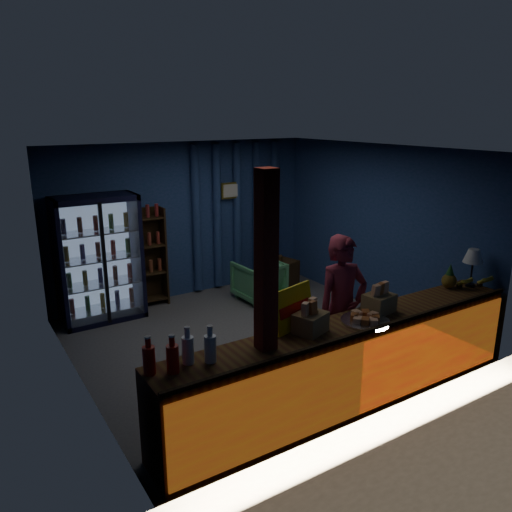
% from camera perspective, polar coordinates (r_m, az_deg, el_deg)
% --- Properties ---
extents(ground, '(4.60, 4.60, 0.00)m').
position_cam_1_polar(ground, '(7.05, -0.30, -9.51)').
color(ground, '#515154').
rests_on(ground, ground).
extents(room_walls, '(4.60, 4.60, 4.60)m').
position_cam_1_polar(room_walls, '(6.53, -0.32, 3.02)').
color(room_walls, navy).
rests_on(room_walls, ground).
extents(counter, '(4.40, 0.57, 0.99)m').
position_cam_1_polar(counter, '(5.48, 10.56, -12.14)').
color(counter, brown).
rests_on(counter, ground).
extents(support_post, '(0.16, 0.16, 2.60)m').
position_cam_1_polar(support_post, '(4.54, 1.13, -6.49)').
color(support_post, maroon).
rests_on(support_post, ground).
extents(beverage_cooler, '(1.20, 0.62, 1.90)m').
position_cam_1_polar(beverage_cooler, '(7.82, -17.64, -0.35)').
color(beverage_cooler, black).
rests_on(beverage_cooler, ground).
extents(bottle_shelf, '(0.50, 0.28, 1.60)m').
position_cam_1_polar(bottle_shelf, '(8.23, -12.12, -0.16)').
color(bottle_shelf, '#322210').
rests_on(bottle_shelf, ground).
extents(curtain_folds, '(1.74, 0.14, 2.50)m').
position_cam_1_polar(curtain_folds, '(8.88, -2.16, 4.73)').
color(curtain_folds, navy).
rests_on(curtain_folds, room_walls).
extents(framed_picture, '(0.36, 0.04, 0.28)m').
position_cam_1_polar(framed_picture, '(8.69, -2.91, 7.48)').
color(framed_picture, gold).
rests_on(framed_picture, room_walls).
extents(shopkeeper, '(0.69, 0.50, 1.75)m').
position_cam_1_polar(shopkeeper, '(5.81, 9.79, -6.08)').
color(shopkeeper, maroon).
rests_on(shopkeeper, ground).
extents(green_chair, '(0.74, 0.76, 0.66)m').
position_cam_1_polar(green_chair, '(8.39, 0.33, -2.79)').
color(green_chair, '#52A465').
rests_on(green_chair, ground).
extents(side_table, '(0.70, 0.58, 0.67)m').
position_cam_1_polar(side_table, '(8.75, 2.64, -2.36)').
color(side_table, '#322210').
rests_on(side_table, ground).
extents(yellow_sign, '(0.55, 0.24, 0.43)m').
position_cam_1_polar(yellow_sign, '(5.01, 4.34, -5.94)').
color(yellow_sign, yellow).
rests_on(yellow_sign, counter).
extents(soda_bottles, '(0.63, 0.19, 0.34)m').
position_cam_1_polar(soda_bottles, '(4.34, -8.64, -10.89)').
color(soda_bottles, red).
rests_on(soda_bottles, counter).
extents(snack_box_left, '(0.38, 0.34, 0.33)m').
position_cam_1_polar(snack_box_left, '(4.98, 6.23, -7.41)').
color(snack_box_left, olive).
rests_on(snack_box_left, counter).
extents(snack_box_centre, '(0.34, 0.30, 0.33)m').
position_cam_1_polar(snack_box_centre, '(5.60, 13.89, -5.09)').
color(snack_box_centre, olive).
rests_on(snack_box_centre, counter).
extents(pastry_tray, '(0.51, 0.51, 0.08)m').
position_cam_1_polar(pastry_tray, '(5.32, 12.38, -7.14)').
color(pastry_tray, silver).
rests_on(pastry_tray, counter).
extents(banana_bunches, '(0.50, 0.30, 0.17)m').
position_cam_1_polar(banana_bunches, '(6.74, 23.54, -2.66)').
color(banana_bunches, yellow).
rests_on(banana_bunches, counter).
extents(table_lamp, '(0.25, 0.25, 0.48)m').
position_cam_1_polar(table_lamp, '(6.70, 23.59, -0.15)').
color(table_lamp, black).
rests_on(table_lamp, counter).
extents(pineapple, '(0.18, 0.18, 0.31)m').
position_cam_1_polar(pineapple, '(6.58, 21.22, -2.42)').
color(pineapple, olive).
rests_on(pineapple, counter).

